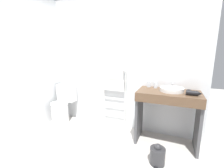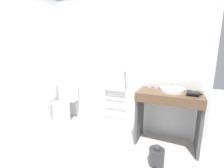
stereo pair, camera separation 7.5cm
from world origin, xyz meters
The scene contains 11 objects.
wall_back centered at (0.00, 1.38, 1.27)m, with size 3.09×0.12×2.55m, color silver.
wall_side centered at (-1.49, 0.66, 1.27)m, with size 0.12×1.97×2.55m, color silver.
toilet centered at (-1.17, 1.02, 0.35)m, with size 0.41×0.51×0.80m.
towel_radiator centered at (-0.06, 1.27, 0.85)m, with size 0.48×0.06×1.19m.
vanity_counter centered at (0.95, 1.03, 0.59)m, with size 0.93×0.55×0.88m.
sink_basin centered at (0.99, 1.07, 0.92)m, with size 0.36×0.36×0.06m.
faucet centered at (0.99, 1.26, 0.96)m, with size 0.02×0.10×0.12m.
cup_near_wall centered at (0.60, 1.25, 0.94)m, with size 0.06×0.06×0.10m.
cup_near_edge centered at (0.72, 1.21, 0.94)m, with size 0.06×0.06×0.10m.
hair_dryer centered at (1.26, 0.94, 0.92)m, with size 0.20×0.15×0.07m.
trash_bin centered at (0.88, 0.50, 0.12)m, with size 0.20×0.23×0.29m.
Camera 2 is at (1.09, -1.34, 1.46)m, focal length 24.00 mm.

